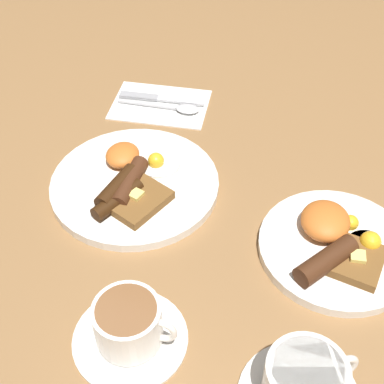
{
  "coord_description": "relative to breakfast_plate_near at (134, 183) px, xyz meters",
  "views": [
    {
      "loc": [
        0.57,
        0.25,
        0.59
      ],
      "look_at": [
        0.01,
        0.1,
        0.03
      ],
      "focal_mm": 50.0,
      "sensor_mm": 36.0,
      "label": 1
    }
  ],
  "objects": [
    {
      "name": "breakfast_plate_near",
      "position": [
        0.0,
        0.0,
        0.0
      ],
      "size": [
        0.27,
        0.27,
        0.04
      ],
      "color": "white",
      "rests_on": "ground_plane"
    },
    {
      "name": "breakfast_plate_far",
      "position": [
        0.05,
        0.32,
        0.0
      ],
      "size": [
        0.22,
        0.22,
        0.05
      ],
      "color": "white",
      "rests_on": "ground_plane"
    },
    {
      "name": "napkin",
      "position": [
        -0.23,
        -0.03,
        -0.01
      ],
      "size": [
        0.14,
        0.19,
        0.01
      ],
      "primitive_type": "cube",
      "rotation": [
        0.0,
        0.0,
        0.08
      ],
      "color": "white",
      "rests_on": "ground_plane"
    },
    {
      "name": "spoon",
      "position": [
        -0.22,
        0.01,
        -0.0
      ],
      "size": [
        0.03,
        0.16,
        0.01
      ],
      "rotation": [
        0.0,
        0.0,
        1.61
      ],
      "color": "silver",
      "rests_on": "napkin"
    },
    {
      "name": "ground_plane",
      "position": [
        -0.0,
        0.0,
        -0.01
      ],
      "size": [
        3.0,
        3.0,
        0.0
      ],
      "primitive_type": "plane",
      "color": "olive"
    },
    {
      "name": "teacup_near",
      "position": [
        0.25,
        0.09,
        0.02
      ],
      "size": [
        0.14,
        0.14,
        0.07
      ],
      "color": "white",
      "rests_on": "ground_plane"
    },
    {
      "name": "knife",
      "position": [
        -0.24,
        -0.04,
        -0.01
      ],
      "size": [
        0.03,
        0.17,
        0.01
      ],
      "rotation": [
        0.0,
        0.0,
        1.65
      ],
      "color": "silver",
      "rests_on": "napkin"
    }
  ]
}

